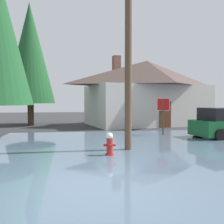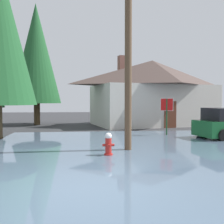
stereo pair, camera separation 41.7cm
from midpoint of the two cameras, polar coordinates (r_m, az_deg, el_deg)
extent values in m
cube|color=#2D2D30|center=(6.20, -3.23, -17.18)|extent=(80.00, 80.00, 0.10)
cube|color=#4C6075|center=(9.91, 4.37, -9.19)|extent=(11.94, 13.70, 0.06)
cube|color=silver|center=(4.63, -2.91, -23.59)|extent=(3.94, 0.66, 0.01)
cylinder|color=#AD231E|center=(9.51, 0.47, -9.54)|extent=(0.31, 0.31, 0.10)
cylinder|color=#AD231E|center=(9.44, 0.47, -7.53)|extent=(0.23, 0.23, 0.57)
sphere|color=white|center=(9.39, 0.47, -5.39)|extent=(0.25, 0.25, 0.25)
cylinder|color=#AD231E|center=(9.42, -0.55, -7.38)|extent=(0.10, 0.09, 0.09)
cylinder|color=#AD231E|center=(9.46, 1.48, -7.34)|extent=(0.10, 0.09, 0.09)
cylinder|color=#AD231E|center=(9.27, 0.58, -7.54)|extent=(0.11, 0.10, 0.11)
cylinder|color=brown|center=(10.52, 4.79, 12.81)|extent=(0.28, 0.28, 7.84)
cylinder|color=#1E4C28|center=(15.20, 12.83, -1.14)|extent=(0.08, 0.08, 2.16)
cube|color=white|center=(15.17, 12.86, 1.64)|extent=(0.67, 0.33, 0.73)
cube|color=red|center=(15.17, 12.86, 1.64)|extent=(0.63, 0.32, 0.69)
cube|color=beige|center=(22.13, 9.45, 1.49)|extent=(10.52, 7.73, 3.30)
pyramid|color=#473833|center=(22.25, 9.50, 8.50)|extent=(11.36, 8.35, 2.14)
cube|color=brown|center=(22.26, 2.76, 9.92)|extent=(0.72, 0.72, 1.93)
cube|color=#592D1E|center=(19.64, 13.41, -0.57)|extent=(0.99, 0.28, 2.00)
cylinder|color=black|center=(15.26, 20.03, -4.09)|extent=(0.67, 0.34, 0.64)
cylinder|color=black|center=(13.91, 24.33, -4.80)|extent=(0.67, 0.34, 0.64)
cylinder|color=#4C3823|center=(22.61, -15.82, -0.41)|extent=(0.51, 0.51, 1.83)
cone|color=#1E5128|center=(22.92, -15.97, 12.38)|extent=(4.07, 4.07, 8.33)
camera|label=1|loc=(0.21, -88.86, 0.05)|focal=41.16mm
camera|label=2|loc=(0.21, 91.14, -0.05)|focal=41.16mm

